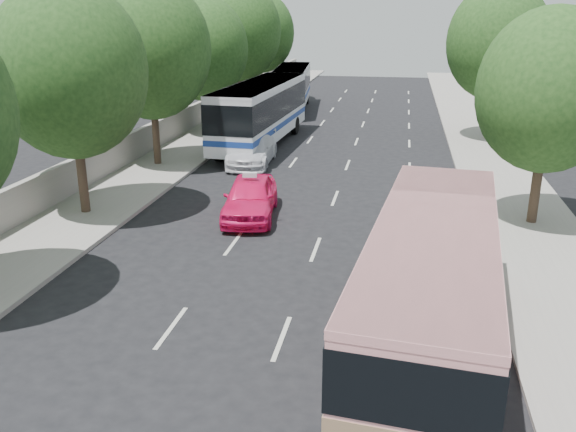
% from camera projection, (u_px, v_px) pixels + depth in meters
% --- Properties ---
extents(ground, '(120.00, 120.00, 0.00)m').
position_uv_depth(ground, '(261.00, 299.00, 17.20)').
color(ground, black).
rests_on(ground, ground).
extents(sidewalk_left, '(4.00, 90.00, 0.15)m').
position_uv_depth(sidewalk_left, '(199.00, 141.00, 37.25)').
color(sidewalk_left, '#9E998E').
rests_on(sidewalk_left, ground).
extents(sidewalk_right, '(4.00, 90.00, 0.12)m').
position_uv_depth(sidewalk_right, '(487.00, 153.00, 34.32)').
color(sidewalk_right, '#9E998E').
rests_on(sidewalk_right, ground).
extents(low_wall, '(0.30, 90.00, 1.50)m').
position_uv_depth(low_wall, '(170.00, 127.00, 37.29)').
color(low_wall, '#9E998E').
rests_on(low_wall, sidewalk_left).
extents(tree_left_b, '(5.70, 5.70, 8.88)m').
position_uv_depth(tree_left_b, '(71.00, 65.00, 22.30)').
color(tree_left_b, '#38281E').
rests_on(tree_left_b, ground).
extents(tree_left_c, '(6.00, 6.00, 9.35)m').
position_uv_depth(tree_left_c, '(151.00, 44.00, 29.68)').
color(tree_left_c, '#38281E').
rests_on(tree_left_c, ground).
extents(tree_left_d, '(5.52, 5.52, 8.60)m').
position_uv_depth(tree_left_d, '(204.00, 45.00, 37.26)').
color(tree_left_d, '#38281E').
rests_on(tree_left_d, ground).
extents(tree_left_e, '(6.30, 6.30, 9.82)m').
position_uv_depth(tree_left_e, '(239.00, 28.00, 44.43)').
color(tree_left_e, '#38281E').
rests_on(tree_left_e, ground).
extents(tree_left_f, '(5.88, 5.88, 9.16)m').
position_uv_depth(tree_left_f, '(261.00, 30.00, 52.05)').
color(tree_left_f, '#38281E').
rests_on(tree_left_f, ground).
extents(tree_right_near, '(5.10, 5.10, 7.95)m').
position_uv_depth(tree_right_near, '(552.00, 86.00, 21.39)').
color(tree_right_near, '#38281E').
rests_on(tree_right_near, ground).
extents(tree_right_far, '(6.00, 6.00, 9.35)m').
position_uv_depth(tree_right_far, '(500.00, 38.00, 35.93)').
color(tree_right_far, '#38281E').
rests_on(tree_right_far, ground).
extents(pink_bus, '(3.69, 10.58, 3.31)m').
position_uv_depth(pink_bus, '(432.00, 277.00, 13.69)').
color(pink_bus, '#FBA2A3').
rests_on(pink_bus, ground).
extents(pink_taxi, '(2.48, 4.94, 1.62)m').
position_uv_depth(pink_taxi, '(250.00, 197.00, 23.74)').
color(pink_taxi, '#F4155F').
rests_on(pink_taxi, ground).
extents(white_pickup, '(2.34, 5.23, 1.49)m').
position_uv_depth(white_pickup, '(252.00, 150.00, 31.88)').
color(white_pickup, silver).
rests_on(white_pickup, ground).
extents(tour_coach_front, '(3.32, 12.42, 3.68)m').
position_uv_depth(tour_coach_front, '(261.00, 108.00, 35.73)').
color(tour_coach_front, white).
rests_on(tour_coach_front, ground).
extents(tour_coach_rear, '(3.49, 11.33, 3.34)m').
position_uv_depth(tour_coach_rear, '(291.00, 85.00, 48.38)').
color(tour_coach_rear, silver).
rests_on(tour_coach_rear, ground).
extents(taxi_roof_sign, '(0.57, 0.25, 0.18)m').
position_uv_depth(taxi_roof_sign, '(250.00, 175.00, 23.45)').
color(taxi_roof_sign, silver).
rests_on(taxi_roof_sign, pink_taxi).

